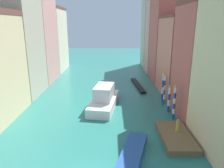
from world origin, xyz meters
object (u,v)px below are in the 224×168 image
(mooring_pole_0, at_px, (174,102))
(vaporetto_white, at_px, (104,99))
(person_on_dock, at_px, (177,125))
(mooring_pole_1, at_px, (169,98))
(mooring_pole_3, at_px, (162,86))
(waterfront_dock, at_px, (175,136))
(gondola_black, at_px, (137,85))
(motorboat_0, at_px, (132,154))
(mooring_pole_2, at_px, (164,89))

(mooring_pole_0, distance_m, vaporetto_white, 10.62)
(person_on_dock, xyz_separation_m, mooring_pole_1, (0.85, 7.14, 0.75))
(mooring_pole_3, bearing_deg, vaporetto_white, -163.28)
(person_on_dock, bearing_deg, mooring_pole_1, 83.24)
(mooring_pole_0, bearing_deg, waterfront_dock, -102.67)
(mooring_pole_0, bearing_deg, person_on_dock, -100.66)
(gondola_black, relative_size, motorboat_0, 1.42)
(mooring_pole_2, bearing_deg, motorboat_0, -113.89)
(mooring_pole_0, xyz_separation_m, motorboat_0, (-6.40, -8.79, -2.06))
(mooring_pole_0, relative_size, vaporetto_white, 0.47)
(vaporetto_white, xyz_separation_m, motorboat_0, (3.21, -13.17, -0.91))
(mooring_pole_0, xyz_separation_m, mooring_pole_1, (-0.03, 2.49, -0.38))
(mooring_pole_1, bearing_deg, waterfront_dock, -98.52)
(mooring_pole_2, distance_m, vaporetto_white, 9.79)
(mooring_pole_3, xyz_separation_m, vaporetto_white, (-9.74, -2.93, -1.26))
(mooring_pole_2, bearing_deg, person_on_dock, -94.96)
(waterfront_dock, xyz_separation_m, vaporetto_white, (-8.40, 9.75, 0.98))
(vaporetto_white, bearing_deg, mooring_pole_2, 7.84)
(mooring_pole_3, height_order, vaporetto_white, mooring_pole_3)
(person_on_dock, distance_m, mooring_pole_2, 10.47)
(waterfront_dock, xyz_separation_m, person_on_dock, (0.33, 0.72, 1.01))
(mooring_pole_3, distance_m, vaporetto_white, 10.24)
(mooring_pole_2, bearing_deg, mooring_pole_3, 86.11)
(mooring_pole_2, distance_m, mooring_pole_3, 1.60)
(person_on_dock, height_order, motorboat_0, person_on_dock)
(waterfront_dock, bearing_deg, motorboat_0, -146.65)
(mooring_pole_2, relative_size, motorboat_0, 0.66)
(mooring_pole_1, height_order, mooring_pole_2, mooring_pole_2)
(waterfront_dock, distance_m, vaporetto_white, 12.91)
(waterfront_dock, bearing_deg, vaporetto_white, 130.72)
(mooring_pole_0, xyz_separation_m, vaporetto_white, (-9.60, 4.38, -1.16))
(gondola_black, bearing_deg, mooring_pole_1, -77.49)
(motorboat_0, bearing_deg, gondola_black, 82.14)
(mooring_pole_1, relative_size, motorboat_0, 0.54)
(motorboat_0, bearing_deg, waterfront_dock, 33.35)
(waterfront_dock, distance_m, mooring_pole_1, 8.14)
(mooring_pole_0, height_order, motorboat_0, mooring_pole_0)
(mooring_pole_0, xyz_separation_m, mooring_pole_3, (0.13, 7.31, 0.10))
(waterfront_dock, xyz_separation_m, mooring_pole_0, (1.21, 5.37, 2.14))
(gondola_black, xyz_separation_m, motorboat_0, (-3.40, -24.65, 0.18))
(vaporetto_white, distance_m, gondola_black, 13.29)
(mooring_pole_0, distance_m, gondola_black, 16.29)
(mooring_pole_3, bearing_deg, motorboat_0, -112.08)
(mooring_pole_2, relative_size, mooring_pole_3, 0.98)
(person_on_dock, relative_size, vaporetto_white, 0.15)
(mooring_pole_1, height_order, gondola_black, mooring_pole_1)
(mooring_pole_2, bearing_deg, gondola_black, 106.57)
(motorboat_0, bearing_deg, vaporetto_white, 103.68)
(waterfront_dock, height_order, mooring_pole_0, mooring_pole_0)
(waterfront_dock, height_order, mooring_pole_1, mooring_pole_1)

